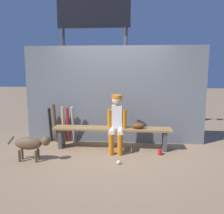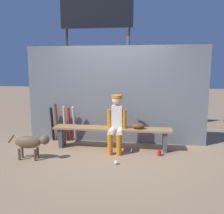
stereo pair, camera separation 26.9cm
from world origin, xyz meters
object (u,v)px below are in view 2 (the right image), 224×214
at_px(bat_wood_natural, 65,124).
at_px(bat_wood_dark, 57,123).
at_px(bat_aluminum_red, 69,124).
at_px(cup_on_ground, 159,153).
at_px(dog, 31,142).
at_px(bat_aluminum_silver, 75,124).
at_px(baseball, 116,162).
at_px(scoreboard, 99,26).
at_px(dugout_bench, 112,132).
at_px(cup_on_bench, 122,126).
at_px(baseball_glove, 138,126).
at_px(bat_aluminum_black, 52,124).
at_px(player_seated, 116,121).

distance_m(bat_wood_natural, bat_wood_dark, 0.18).
xyz_separation_m(bat_aluminum_red, cup_on_ground, (2.06, -0.67, -0.36)).
bearing_deg(dog, bat_aluminum_silver, 66.81).
bearing_deg(bat_aluminum_red, bat_wood_natural, -167.70).
height_order(baseball, scoreboard, scoreboard).
xyz_separation_m(dugout_bench, bat_aluminum_silver, (-0.93, 0.35, 0.07)).
distance_m(baseball, scoreboard, 3.54).
relative_size(cup_on_bench, scoreboard, 0.03).
xyz_separation_m(baseball_glove, bat_aluminum_black, (-2.04, 0.36, -0.12)).
relative_size(baseball_glove, cup_on_bench, 2.55).
distance_m(player_seated, cup_on_ground, 1.08).
bearing_deg(player_seated, cup_on_bench, 43.63).
bearing_deg(bat_aluminum_red, cup_on_bench, -16.49).
bearing_deg(scoreboard, dugout_bench, -67.61).
bearing_deg(scoreboard, bat_aluminum_red, -121.04).
relative_size(bat_aluminum_red, dog, 1.00).
relative_size(bat_aluminum_red, bat_wood_natural, 0.99).
bearing_deg(cup_on_bench, scoreboard, 119.87).
xyz_separation_m(bat_wood_natural, cup_on_bench, (1.38, -0.36, 0.09)).
bearing_deg(bat_aluminum_red, scoreboard, 58.96).
bearing_deg(bat_wood_natural, dog, -103.01).
relative_size(dugout_bench, baseball, 34.27).
relative_size(baseball_glove, cup_on_ground, 2.55).
height_order(dugout_bench, bat_wood_dark, bat_wood_dark).
xyz_separation_m(bat_wood_natural, cup_on_ground, (2.17, -0.65, -0.37)).
bearing_deg(cup_on_ground, dugout_bench, 162.92).
distance_m(bat_aluminum_red, cup_on_bench, 1.34).
relative_size(dugout_bench, cup_on_ground, 23.05).
height_order(bat_aluminum_black, baseball, bat_aluminum_black).
bearing_deg(bat_aluminum_black, bat_aluminum_red, 1.09).
distance_m(bat_aluminum_silver, bat_wood_dark, 0.42).
bearing_deg(dugout_bench, bat_aluminum_red, 160.98).
height_order(bat_aluminum_red, bat_aluminum_black, bat_aluminum_red).
distance_m(bat_aluminum_silver, bat_wood_natural, 0.24).
height_order(dugout_bench, scoreboard, scoreboard).
bearing_deg(scoreboard, cup_on_ground, -46.01).
relative_size(bat_aluminum_black, baseball, 11.00).
bearing_deg(bat_aluminum_red, bat_aluminum_silver, -8.89).
bearing_deg(baseball, player_seated, 97.07).
xyz_separation_m(bat_aluminum_silver, cup_on_ground, (1.93, -0.65, -0.37)).
bearing_deg(baseball_glove, dog, -157.12).
bearing_deg(dugout_bench, bat_aluminum_black, 166.40).
relative_size(cup_on_bench, dog, 0.13).
xyz_separation_m(player_seated, cup_on_ground, (0.89, -0.19, -0.59)).
bearing_deg(bat_wood_dark, bat_aluminum_black, 160.57).
distance_m(bat_wood_natural, baseball, 1.87).
height_order(bat_wood_natural, scoreboard, scoreboard).
height_order(cup_on_ground, dog, dog).
bearing_deg(cup_on_ground, bat_aluminum_red, 161.92).
bearing_deg(bat_aluminum_silver, player_seated, -23.79).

